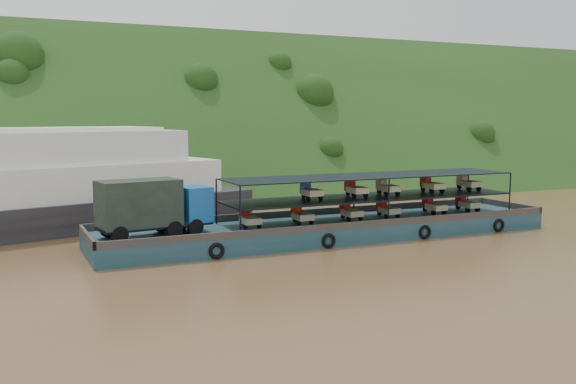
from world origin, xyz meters
name	(u,v)px	position (x,y,z in m)	size (l,w,h in m)	color
ground	(329,238)	(0.00, 0.00, 0.00)	(160.00, 160.00, 0.00)	brown
hillside	(194,188)	(0.00, 36.00, 0.00)	(140.00, 28.00, 28.00)	#1C3A15
cargo_barge	(312,223)	(-1.48, -0.08, 1.23)	(35.00, 7.18, 4.93)	#123B40
passenger_ferry	(3,188)	(-21.96, 12.05, 3.51)	(41.25, 19.78, 8.10)	black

